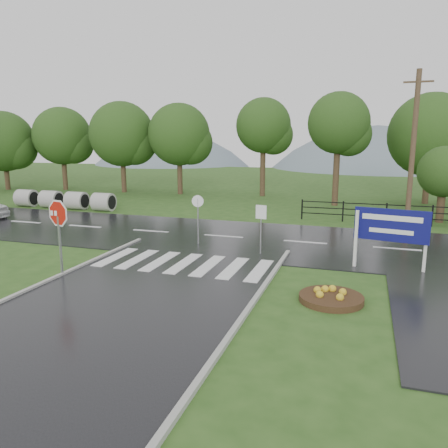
% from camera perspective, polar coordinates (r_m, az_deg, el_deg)
% --- Properties ---
extents(ground, '(120.00, 120.00, 0.00)m').
position_cam_1_polar(ground, '(12.84, -14.22, -11.27)').
color(ground, '#2A4F1A').
rests_on(ground, ground).
extents(main_road, '(90.00, 8.00, 0.04)m').
position_cam_1_polar(main_road, '(21.55, -0.06, -1.72)').
color(main_road, black).
rests_on(main_road, ground).
extents(walkway, '(2.20, 11.00, 0.04)m').
position_cam_1_polar(walkway, '(14.93, 24.95, -8.76)').
color(walkway, black).
rests_on(walkway, ground).
extents(crosswalk, '(6.50, 2.80, 0.02)m').
position_cam_1_polar(crosswalk, '(17.00, -5.27, -5.13)').
color(crosswalk, silver).
rests_on(crosswalk, ground).
extents(curb_right, '(0.15, 24.00, 0.12)m').
position_cam_1_polar(curb_right, '(8.23, -7.26, -24.91)').
color(curb_right, '#A3A39B').
rests_on(curb_right, ground).
extents(fence_west, '(9.58, 0.08, 1.20)m').
position_cam_1_polar(fence_west, '(26.33, 20.45, 1.55)').
color(fence_west, black).
rests_on(fence_west, ground).
extents(hills, '(102.00, 48.00, 48.00)m').
position_cam_1_polar(hills, '(77.75, 15.10, -4.32)').
color(hills, slate).
rests_on(hills, ground).
extents(treeline, '(83.20, 5.20, 10.00)m').
position_cam_1_polar(treeline, '(34.75, 8.67, 3.13)').
color(treeline, '#1F4014').
rests_on(treeline, ground).
extents(culvert_pipes, '(7.60, 1.20, 1.20)m').
position_cam_1_polar(culvert_pipes, '(32.08, -20.19, 2.98)').
color(culvert_pipes, '#9E9B93').
rests_on(culvert_pipes, ground).
extents(stop_sign, '(1.26, 0.32, 2.91)m').
position_cam_1_polar(stop_sign, '(16.18, -20.82, 0.44)').
color(stop_sign, '#939399').
rests_on(stop_sign, ground).
extents(estate_billboard, '(2.60, 0.53, 2.30)m').
position_cam_1_polar(estate_billboard, '(17.03, 20.99, -0.55)').
color(estate_billboard, silver).
rests_on(estate_billboard, ground).
extents(flower_bed, '(1.92, 1.92, 0.38)m').
position_cam_1_polar(flower_bed, '(13.65, 13.82, -9.23)').
color(flower_bed, '#332111').
rests_on(flower_bed, ground).
extents(reg_sign_small, '(0.47, 0.10, 2.12)m').
position_cam_1_polar(reg_sign_small, '(18.04, 4.85, 0.55)').
color(reg_sign_small, '#939399').
rests_on(reg_sign_small, ground).
extents(reg_sign_round, '(0.52, 0.14, 2.30)m').
position_cam_1_polar(reg_sign_round, '(19.72, -3.43, 1.33)').
color(reg_sign_round, '#939399').
rests_on(reg_sign_round, ground).
extents(utility_pole_east, '(1.48, 0.28, 8.31)m').
position_cam_1_polar(utility_pole_east, '(25.59, 23.44, 8.96)').
color(utility_pole_east, '#473523').
rests_on(utility_pole_east, ground).
extents(entrance_tree_left, '(2.89, 2.89, 4.38)m').
position_cam_1_polar(entrance_tree_left, '(27.87, 26.79, 6.07)').
color(entrance_tree_left, '#3D2B1C').
rests_on(entrance_tree_left, ground).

